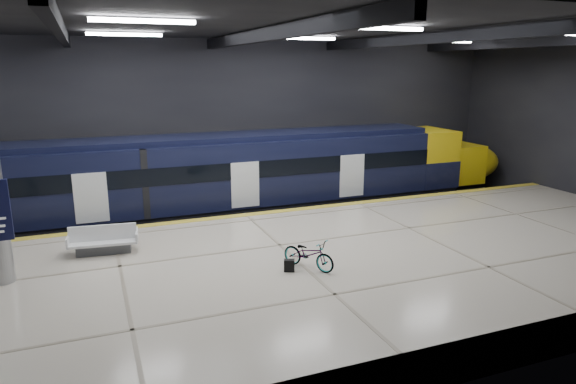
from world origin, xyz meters
TOP-DOWN VIEW (x-y plane):
  - ground at (0.00, 0.00)m, footprint 30.00×30.00m
  - room_shell at (-0.00, 0.00)m, footprint 30.10×16.10m
  - platform at (0.00, -2.50)m, footprint 30.00×11.00m
  - safety_strip at (0.00, 2.75)m, footprint 30.00×0.40m
  - rails at (0.00, 5.50)m, footprint 30.00×1.52m
  - train at (-0.83, 5.50)m, footprint 29.40×2.84m
  - bench at (-5.37, 0.33)m, footprint 2.15×1.09m
  - bicycle at (0.07, -3.16)m, footprint 1.41×1.72m
  - pannier_bag at (-0.53, -3.16)m, footprint 0.35×0.28m

SIDE VIEW (x-z plane):
  - ground at x=0.00m, z-range 0.00..0.00m
  - rails at x=0.00m, z-range 0.00..0.16m
  - platform at x=0.00m, z-range 0.00..1.10m
  - safety_strip at x=0.00m, z-range 1.10..1.11m
  - pannier_bag at x=-0.53m, z-range 1.10..1.45m
  - bench at x=-5.37m, z-range 0.96..1.88m
  - bicycle at x=0.07m, z-range 1.10..1.98m
  - train at x=-0.83m, z-range 0.16..3.95m
  - room_shell at x=0.00m, z-range 1.69..9.74m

